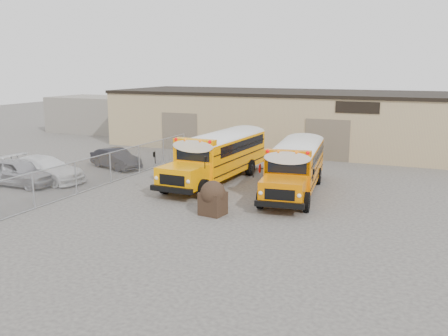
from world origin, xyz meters
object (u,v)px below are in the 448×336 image
at_px(school_bus_right, 307,147).
at_px(car_silver, 18,172).
at_px(tarp_bundle, 213,197).
at_px(car_dark, 116,159).
at_px(school_bus_left, 257,139).
at_px(car_white, 44,169).

relative_size(school_bus_right, car_silver, 2.07).
relative_size(school_bus_right, tarp_bundle, 6.03).
xyz_separation_m(school_bus_right, car_dark, (-11.84, -4.44, -0.92)).
bearing_deg(car_silver, car_dark, -20.66).
height_order(school_bus_left, school_bus_right, school_bus_left).
bearing_deg(car_white, car_silver, 155.23).
relative_size(car_silver, car_dark, 1.15).
xyz_separation_m(tarp_bundle, car_silver, (-12.53, 0.67, -0.03)).
bearing_deg(tarp_bundle, school_bus_right, 82.92).
bearing_deg(school_bus_right, school_bus_left, 163.80).
relative_size(school_bus_left, car_white, 1.92).
bearing_deg(school_bus_right, car_dark, -159.43).
xyz_separation_m(car_silver, car_white, (0.67, 1.33, -0.03)).
relative_size(school_bus_right, car_white, 1.83).
bearing_deg(school_bus_right, car_silver, -142.36).
bearing_deg(tarp_bundle, car_silver, 176.93).
xyz_separation_m(tarp_bundle, car_white, (-11.86, 2.00, -0.06)).
height_order(school_bus_right, car_white, school_bus_right).
height_order(school_bus_right, car_silver, school_bus_right).
distance_m(school_bus_left, car_silver, 15.60).
height_order(car_silver, car_dark, car_silver).
bearing_deg(tarp_bundle, car_white, 170.42).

